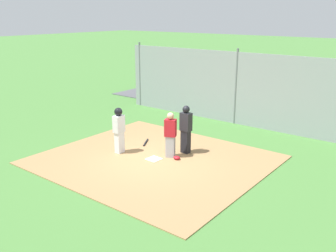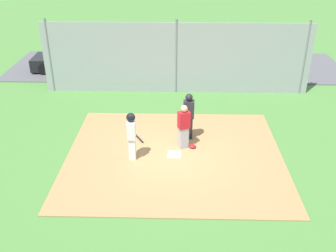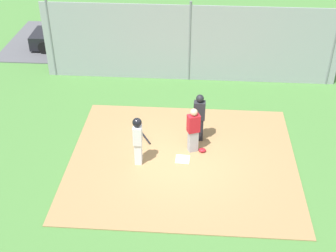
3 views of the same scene
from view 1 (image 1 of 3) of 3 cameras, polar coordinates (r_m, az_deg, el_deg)
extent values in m
plane|color=#477A38|center=(12.91, -2.14, -5.16)|extent=(140.00, 140.00, 0.00)
cube|color=#9E774C|center=(12.91, -2.14, -5.10)|extent=(7.20, 6.40, 0.03)
cube|color=white|center=(12.90, -2.14, -5.00)|extent=(0.46, 0.46, 0.02)
cube|color=#9E9EA3|center=(12.97, 0.36, -3.12)|extent=(0.36, 0.32, 0.75)
cube|color=#B21923|center=(12.76, 0.37, -0.28)|extent=(0.45, 0.39, 0.60)
sphere|color=tan|center=(12.64, 0.37, 1.53)|extent=(0.24, 0.24, 0.24)
cube|color=black|center=(13.36, 2.68, -2.39)|extent=(0.31, 0.23, 0.82)
cube|color=#232328|center=(13.14, 2.73, 0.63)|extent=(0.39, 0.27, 0.65)
sphere|color=black|center=(13.02, 2.75, 2.54)|extent=(0.26, 0.26, 0.26)
cube|color=silver|center=(13.49, -7.34, -2.46)|extent=(0.23, 0.31, 0.76)
cube|color=silver|center=(13.28, -7.45, 0.31)|extent=(0.27, 0.39, 0.60)
sphere|color=tan|center=(13.17, -7.51, 2.06)|extent=(0.24, 0.24, 0.24)
sphere|color=black|center=(13.16, -7.52, 2.15)|extent=(0.29, 0.29, 0.29)
cylinder|color=black|center=(14.45, -3.38, -2.48)|extent=(0.42, 0.68, 0.06)
ellipsoid|color=#B21923|center=(12.86, 1.33, -4.82)|extent=(0.24, 0.20, 0.12)
cube|color=#93999E|center=(17.01, 10.22, 5.60)|extent=(12.00, 0.05, 3.20)
cylinder|color=slate|center=(16.99, 10.24, 5.85)|extent=(0.10, 0.10, 3.35)
cylinder|color=slate|center=(20.24, -4.25, 7.79)|extent=(0.10, 0.10, 3.35)
cube|color=#515156|center=(20.55, 14.77, 2.71)|extent=(18.00, 5.20, 0.04)
cube|color=#235B38|center=(19.20, 22.00, 2.35)|extent=(4.25, 1.84, 0.64)
cube|color=#1E4E2F|center=(19.03, 22.63, 4.02)|extent=(2.36, 1.64, 0.56)
cylinder|color=black|center=(18.79, 17.29, 2.21)|extent=(0.61, 0.20, 0.60)
cylinder|color=black|center=(20.37, 18.89, 3.16)|extent=(0.61, 0.20, 0.60)
cube|color=#28428C|center=(21.83, 7.19, 5.07)|extent=(4.42, 2.37, 0.64)
cube|color=navy|center=(21.66, 7.62, 6.58)|extent=(2.54, 1.93, 0.56)
cylinder|color=black|center=(21.61, 2.97, 4.79)|extent=(0.62, 0.28, 0.60)
cylinder|color=black|center=(23.13, 4.80, 5.55)|extent=(0.62, 0.28, 0.60)
cylinder|color=black|center=(20.61, 9.84, 3.98)|extent=(0.62, 0.28, 0.60)
cylinder|color=black|center=(22.20, 11.28, 4.81)|extent=(0.62, 0.28, 0.60)
cube|color=black|center=(22.57, 1.33, 5.58)|extent=(4.26, 1.87, 0.64)
cube|color=black|center=(22.38, 1.66, 7.05)|extent=(2.37, 1.65, 0.56)
cylinder|color=black|center=(22.71, -2.74, 5.38)|extent=(0.61, 0.20, 0.60)
cylinder|color=black|center=(24.04, -0.22, 6.04)|extent=(0.61, 0.20, 0.60)
cylinder|color=black|center=(21.16, 3.08, 4.53)|extent=(0.61, 0.20, 0.60)
cylinder|color=black|center=(22.58, 5.43, 5.26)|extent=(0.61, 0.20, 0.60)
camera|label=2|loc=(8.19, -71.96, 20.47)|focal=41.57mm
camera|label=3|loc=(8.86, -81.32, 31.95)|focal=49.33mm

